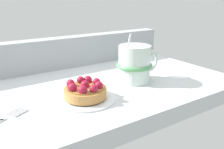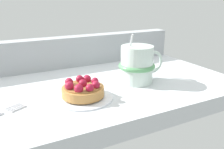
# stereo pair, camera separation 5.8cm
# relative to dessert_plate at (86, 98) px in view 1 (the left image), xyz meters

# --- Properties ---
(ground_plane) EXTENTS (0.80, 0.43, 0.04)m
(ground_plane) POSITION_rel_dessert_plate_xyz_m (0.04, 0.08, -0.02)
(ground_plane) COLOR silver
(window_rail_back) EXTENTS (0.79, 0.05, 0.10)m
(window_rail_back) POSITION_rel_dessert_plate_xyz_m (0.04, 0.27, 0.05)
(window_rail_back) COLOR #9EA3A8
(window_rail_back) RESTS_ON ground_plane
(dessert_plate) EXTENTS (0.14, 0.14, 0.01)m
(dessert_plate) POSITION_rel_dessert_plate_xyz_m (0.00, 0.00, 0.00)
(dessert_plate) COLOR silver
(dessert_plate) RESTS_ON ground_plane
(raspberry_tart) EXTENTS (0.10, 0.10, 0.04)m
(raspberry_tart) POSITION_rel_dessert_plate_xyz_m (-0.00, -0.00, 0.02)
(raspberry_tart) COLOR #B77F42
(raspberry_tart) RESTS_ON dessert_plate
(coffee_mug) EXTENTS (0.13, 0.10, 0.13)m
(coffee_mug) POSITION_rel_dessert_plate_xyz_m (0.17, 0.03, 0.05)
(coffee_mug) COLOR silver
(coffee_mug) RESTS_ON ground_plane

